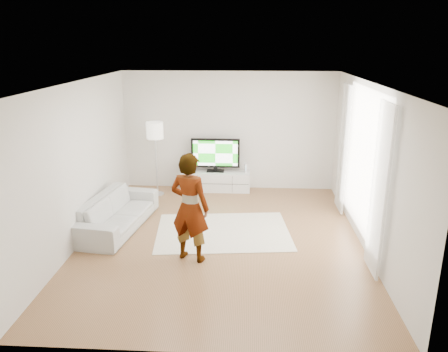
# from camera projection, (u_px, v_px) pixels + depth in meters

# --- Properties ---
(floor) EXTENTS (6.00, 6.00, 0.00)m
(floor) POSITION_uv_depth(u_px,v_px,m) (221.00, 240.00, 7.91)
(floor) COLOR #9C6946
(floor) RESTS_ON ground
(ceiling) EXTENTS (6.00, 6.00, 0.00)m
(ceiling) POSITION_uv_depth(u_px,v_px,m) (221.00, 83.00, 7.08)
(ceiling) COLOR white
(ceiling) RESTS_ON wall_back
(wall_left) EXTENTS (0.02, 6.00, 2.80)m
(wall_left) POSITION_uv_depth(u_px,v_px,m) (79.00, 164.00, 7.63)
(wall_left) COLOR silver
(wall_left) RESTS_ON floor
(wall_right) EXTENTS (0.02, 6.00, 2.80)m
(wall_right) POSITION_uv_depth(u_px,v_px,m) (369.00, 168.00, 7.35)
(wall_right) COLOR silver
(wall_right) RESTS_ON floor
(wall_back) EXTENTS (5.00, 0.02, 2.80)m
(wall_back) POSITION_uv_depth(u_px,v_px,m) (229.00, 131.00, 10.35)
(wall_back) COLOR silver
(wall_back) RESTS_ON floor
(wall_front) EXTENTS (5.00, 0.02, 2.80)m
(wall_front) POSITION_uv_depth(u_px,v_px,m) (203.00, 244.00, 4.63)
(wall_front) COLOR silver
(wall_front) RESTS_ON floor
(window) EXTENTS (0.01, 2.60, 2.50)m
(window) POSITION_uv_depth(u_px,v_px,m) (363.00, 161.00, 7.63)
(window) COLOR white
(window) RESTS_ON wall_right
(curtain_near) EXTENTS (0.04, 0.70, 2.60)m
(curtain_near) POSITION_uv_depth(u_px,v_px,m) (379.00, 190.00, 6.42)
(curtain_near) COLOR white
(curtain_near) RESTS_ON floor
(curtain_far) EXTENTS (0.04, 0.70, 2.60)m
(curtain_far) POSITION_uv_depth(u_px,v_px,m) (343.00, 149.00, 8.90)
(curtain_far) COLOR white
(curtain_far) RESTS_ON floor
(media_console) EXTENTS (1.65, 0.47, 0.46)m
(media_console) POSITION_uv_depth(u_px,v_px,m) (215.00, 181.00, 10.49)
(media_console) COLOR silver
(media_console) RESTS_ON floor
(television) EXTENTS (1.15, 0.23, 0.80)m
(television) POSITION_uv_depth(u_px,v_px,m) (215.00, 154.00, 10.32)
(television) COLOR black
(television) RESTS_ON media_console
(game_console) EXTENTS (0.07, 0.16, 0.21)m
(game_console) POSITION_uv_depth(u_px,v_px,m) (246.00, 168.00, 10.35)
(game_console) COLOR white
(game_console) RESTS_ON media_console
(potted_plant) EXTENTS (0.29, 0.29, 0.42)m
(potted_plant) POSITION_uv_depth(u_px,v_px,m) (186.00, 163.00, 10.40)
(potted_plant) COLOR #3F7238
(potted_plant) RESTS_ON media_console
(rug) EXTENTS (2.65, 2.03, 0.01)m
(rug) POSITION_uv_depth(u_px,v_px,m) (223.00, 232.00, 8.25)
(rug) COLOR white
(rug) RESTS_ON floor
(player) EXTENTS (0.77, 0.63, 1.80)m
(player) POSITION_uv_depth(u_px,v_px,m) (190.00, 208.00, 6.96)
(player) COLOR #334772
(player) RESTS_ON rug
(sofa) EXTENTS (1.16, 2.31, 0.65)m
(sofa) POSITION_uv_depth(u_px,v_px,m) (117.00, 212.00, 8.35)
(sofa) COLOR #B9BAB5
(sofa) RESTS_ON floor
(floor_lamp) EXTENTS (0.38, 0.38, 1.71)m
(floor_lamp) POSITION_uv_depth(u_px,v_px,m) (155.00, 134.00, 9.85)
(floor_lamp) COLOR silver
(floor_lamp) RESTS_ON floor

